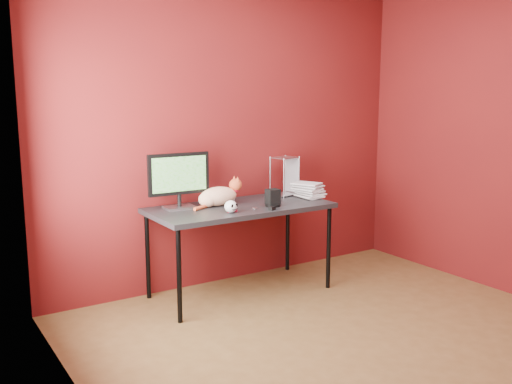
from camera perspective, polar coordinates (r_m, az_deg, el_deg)
room at (r=3.60m, az=11.85°, el=6.13°), size 3.52×3.52×2.61m
desk at (r=4.69m, az=-1.58°, el=-1.96°), size 1.50×0.70×0.75m
monitor at (r=4.56m, az=-7.72°, el=1.42°), size 0.52×0.17×0.45m
cat at (r=4.68m, az=-3.76°, el=-0.40°), size 0.49×0.20×0.23m
skull_mug at (r=4.40m, az=-2.53°, el=-1.45°), size 0.10×0.10×0.10m
speaker at (r=4.64m, az=1.69°, el=-0.64°), size 0.12×0.12×0.14m
book_stack at (r=4.93m, az=4.67°, el=7.58°), size 0.27×0.29×1.43m
wire_rack at (r=5.12m, az=2.88°, el=1.61°), size 0.23×0.21×0.35m
pocket_knife at (r=4.44m, az=-2.37°, el=-1.91°), size 0.08×0.02×0.02m
black_gadget at (r=4.50m, az=1.62°, el=-1.65°), size 0.07×0.05×0.03m
washer at (r=4.57m, az=-0.12°, el=-1.62°), size 0.04×0.04×0.00m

